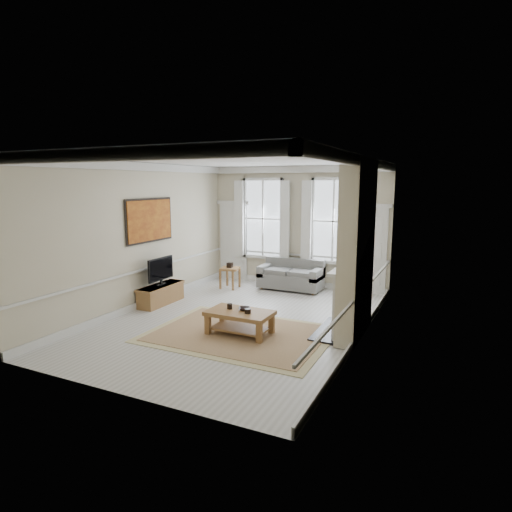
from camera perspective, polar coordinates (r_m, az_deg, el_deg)
The scene contains 23 objects.
floor at distance 9.34m, azimuth -2.25°, elevation -8.61°, with size 7.20×7.20×0.00m, color #B7B5AD.
ceiling at distance 8.88m, azimuth -2.40°, elevation 12.71°, with size 7.20×7.20×0.00m, color white.
back_wall at distance 12.23m, azimuth 5.55°, elevation 3.89°, with size 5.20×5.20×0.00m, color beige.
left_wall at distance 10.41m, azimuth -15.12°, elevation 2.57°, with size 7.20×7.20×0.00m, color beige.
right_wall at distance 8.09m, azimuth 14.22°, elevation 0.63°, with size 7.20×7.20×0.00m, color beige.
window_left at distance 12.56m, azimuth 0.96°, elevation 5.00°, with size 1.26×0.20×2.20m, color #B2BCC6, non-canonical shape.
window_right at distance 11.85m, azimuth 10.27°, elevation 4.56°, with size 1.26×0.20×2.20m, color #B2BCC6, non-canonical shape.
door_left at distance 13.09m, azimuth -3.03°, elevation 1.89°, with size 0.90×0.08×2.30m, color silver.
door_right at distance 11.73m, azimuth 14.89°, elevation 0.65°, with size 0.90×0.08×2.30m, color silver.
painting at distance 10.57m, azimuth -13.99°, elevation 4.64°, with size 0.05×1.66×1.06m, color #C07521.
chimney_breast at distance 8.32m, azimuth 13.31°, elevation 0.91°, with size 0.35×1.70×3.38m, color beige.
hearth at distance 8.82m, azimuth 10.14°, elevation -9.71°, with size 0.55×1.50×0.05m, color black.
fireplace at distance 8.56m, azimuth 11.58°, elevation -5.39°, with size 0.21×1.45×1.33m.
mirror at distance 8.32m, azimuth 11.96°, elevation 3.40°, with size 0.06×1.26×1.06m, color gold.
sofa at distance 11.98m, azimuth 4.76°, elevation -2.76°, with size 1.73×0.84×0.83m.
side_table at distance 12.04m, azimuth -3.50°, elevation -2.07°, with size 0.58×0.58×0.59m.
rug at distance 8.53m, azimuth -2.16°, elevation -10.33°, with size 3.50×2.60×0.02m, color #99764F.
coffee_table at distance 8.41m, azimuth -2.18°, elevation -7.89°, with size 1.28×0.76×0.47m.
ceramic_pot_a at distance 8.53m, azimuth -3.53°, elevation -6.71°, with size 0.10×0.10×0.10m, color black.
ceramic_pot_b at distance 8.24m, azimuth -1.10°, elevation -7.34°, with size 0.12×0.12×0.09m, color black.
bowl at distance 8.44m, azimuth -1.57°, elevation -7.04°, with size 0.23×0.23×0.06m, color black.
tv_stand at distance 10.77m, azimuth -12.55°, elevation -5.02°, with size 0.43×1.33×0.47m, color brown.
tv at distance 10.62m, azimuth -12.58°, elevation -1.73°, with size 0.08×0.90×0.68m.
Camera 1 is at (4.12, -7.85, 2.94)m, focal length 30.00 mm.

